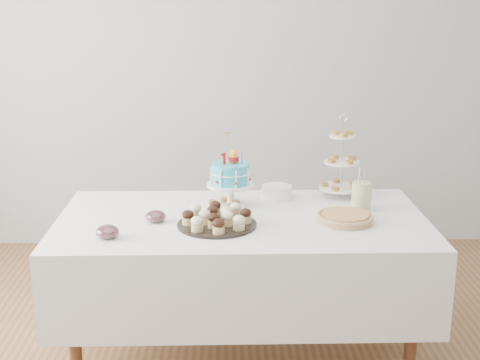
{
  "coord_description": "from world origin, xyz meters",
  "views": [
    {
      "loc": [
        -0.09,
        -3.0,
        1.88
      ],
      "look_at": [
        -0.01,
        0.3,
        0.97
      ],
      "focal_mm": 50.0,
      "sensor_mm": 36.0,
      "label": 1
    }
  ],
  "objects_px": {
    "table": "(242,258)",
    "plate_stack": "(277,192)",
    "tiered_stand": "(342,163)",
    "pie": "(345,217)",
    "utensil_pitcher": "(361,195)",
    "jam_bowl_a": "(108,232)",
    "birthday_cake": "(231,186)",
    "cupcake_tray": "(217,217)",
    "pastry_plate": "(224,205)",
    "jam_bowl_b": "(156,217)"
  },
  "relations": [
    {
      "from": "cupcake_tray",
      "to": "tiered_stand",
      "type": "distance_m",
      "value": 0.88
    },
    {
      "from": "cupcake_tray",
      "to": "jam_bowl_a",
      "type": "relative_size",
      "value": 3.61
    },
    {
      "from": "tiered_stand",
      "to": "jam_bowl_b",
      "type": "relative_size",
      "value": 4.64
    },
    {
      "from": "birthday_cake",
      "to": "tiered_stand",
      "type": "relative_size",
      "value": 0.84
    },
    {
      "from": "pastry_plate",
      "to": "birthday_cake",
      "type": "bearing_deg",
      "value": 55.99
    },
    {
      "from": "jam_bowl_a",
      "to": "utensil_pitcher",
      "type": "relative_size",
      "value": 0.48
    },
    {
      "from": "cupcake_tray",
      "to": "plate_stack",
      "type": "height_order",
      "value": "cupcake_tray"
    },
    {
      "from": "cupcake_tray",
      "to": "jam_bowl_a",
      "type": "bearing_deg",
      "value": -162.49
    },
    {
      "from": "birthday_cake",
      "to": "jam_bowl_a",
      "type": "relative_size",
      "value": 3.62
    },
    {
      "from": "cupcake_tray",
      "to": "table",
      "type": "bearing_deg",
      "value": 43.68
    },
    {
      "from": "plate_stack",
      "to": "cupcake_tray",
      "type": "bearing_deg",
      "value": -125.0
    },
    {
      "from": "plate_stack",
      "to": "table",
      "type": "bearing_deg",
      "value": -120.14
    },
    {
      "from": "jam_bowl_b",
      "to": "cupcake_tray",
      "type": "bearing_deg",
      "value": -12.35
    },
    {
      "from": "table",
      "to": "tiered_stand",
      "type": "distance_m",
      "value": 0.81
    },
    {
      "from": "cupcake_tray",
      "to": "pastry_plate",
      "type": "relative_size",
      "value": 1.71
    },
    {
      "from": "birthday_cake",
      "to": "cupcake_tray",
      "type": "xyz_separation_m",
      "value": [
        -0.07,
        -0.35,
        -0.06
      ]
    },
    {
      "from": "utensil_pitcher",
      "to": "birthday_cake",
      "type": "bearing_deg",
      "value": 160.95
    },
    {
      "from": "table",
      "to": "utensil_pitcher",
      "type": "bearing_deg",
      "value": 10.69
    },
    {
      "from": "cupcake_tray",
      "to": "tiered_stand",
      "type": "height_order",
      "value": "tiered_stand"
    },
    {
      "from": "birthday_cake",
      "to": "pastry_plate",
      "type": "distance_m",
      "value": 0.11
    },
    {
      "from": "tiered_stand",
      "to": "utensil_pitcher",
      "type": "distance_m",
      "value": 0.29
    },
    {
      "from": "tiered_stand",
      "to": "plate_stack",
      "type": "relative_size",
      "value": 2.74
    },
    {
      "from": "cupcake_tray",
      "to": "jam_bowl_b",
      "type": "relative_size",
      "value": 3.86
    },
    {
      "from": "birthday_cake",
      "to": "pie",
      "type": "distance_m",
      "value": 0.66
    },
    {
      "from": "plate_stack",
      "to": "jam_bowl_b",
      "type": "relative_size",
      "value": 1.7
    },
    {
      "from": "jam_bowl_a",
      "to": "jam_bowl_b",
      "type": "relative_size",
      "value": 1.07
    },
    {
      "from": "jam_bowl_a",
      "to": "utensil_pitcher",
      "type": "xyz_separation_m",
      "value": [
        1.29,
        0.41,
        0.05
      ]
    },
    {
      "from": "pie",
      "to": "birthday_cake",
      "type": "bearing_deg",
      "value": 151.89
    },
    {
      "from": "tiered_stand",
      "to": "jam_bowl_b",
      "type": "height_order",
      "value": "tiered_stand"
    },
    {
      "from": "tiered_stand",
      "to": "utensil_pitcher",
      "type": "relative_size",
      "value": 2.06
    },
    {
      "from": "table",
      "to": "plate_stack",
      "type": "distance_m",
      "value": 0.49
    },
    {
      "from": "cupcake_tray",
      "to": "plate_stack",
      "type": "relative_size",
      "value": 2.28
    },
    {
      "from": "jam_bowl_b",
      "to": "utensil_pitcher",
      "type": "bearing_deg",
      "value": 9.27
    },
    {
      "from": "plate_stack",
      "to": "utensil_pitcher",
      "type": "relative_size",
      "value": 0.75
    },
    {
      "from": "jam_bowl_a",
      "to": "utensil_pitcher",
      "type": "bearing_deg",
      "value": 17.55
    },
    {
      "from": "utensil_pitcher",
      "to": "pastry_plate",
      "type": "bearing_deg",
      "value": 165.55
    },
    {
      "from": "cupcake_tray",
      "to": "pastry_plate",
      "type": "bearing_deg",
      "value": 83.07
    },
    {
      "from": "pie",
      "to": "plate_stack",
      "type": "bearing_deg",
      "value": 125.53
    },
    {
      "from": "table",
      "to": "utensil_pitcher",
      "type": "height_order",
      "value": "utensil_pitcher"
    },
    {
      "from": "utensil_pitcher",
      "to": "jam_bowl_a",
      "type": "bearing_deg",
      "value": -172.92
    },
    {
      "from": "cupcake_tray",
      "to": "pie",
      "type": "bearing_deg",
      "value": 3.59
    },
    {
      "from": "plate_stack",
      "to": "pastry_plate",
      "type": "bearing_deg",
      "value": -148.37
    },
    {
      "from": "pie",
      "to": "jam_bowl_a",
      "type": "bearing_deg",
      "value": -170.1
    },
    {
      "from": "table",
      "to": "plate_stack",
      "type": "height_order",
      "value": "plate_stack"
    },
    {
      "from": "cupcake_tray",
      "to": "utensil_pitcher",
      "type": "relative_size",
      "value": 1.71
    },
    {
      "from": "pastry_plate",
      "to": "table",
      "type": "bearing_deg",
      "value": -61.61
    },
    {
      "from": "birthday_cake",
      "to": "pastry_plate",
      "type": "relative_size",
      "value": 1.71
    },
    {
      "from": "birthday_cake",
      "to": "jam_bowl_a",
      "type": "distance_m",
      "value": 0.79
    },
    {
      "from": "table",
      "to": "jam_bowl_a",
      "type": "xyz_separation_m",
      "value": [
        -0.65,
        -0.29,
        0.26
      ]
    },
    {
      "from": "pie",
      "to": "tiered_stand",
      "type": "bearing_deg",
      "value": 83.35
    }
  ]
}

